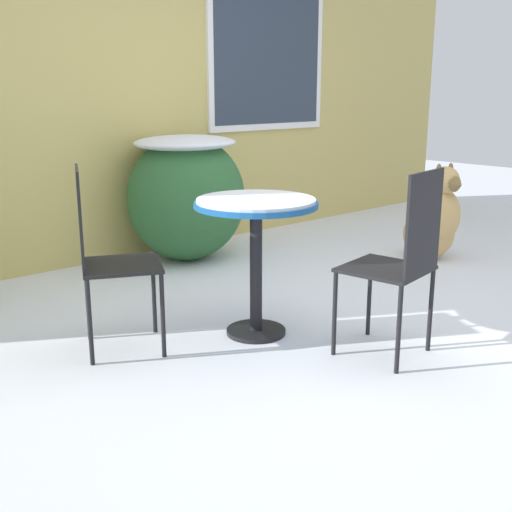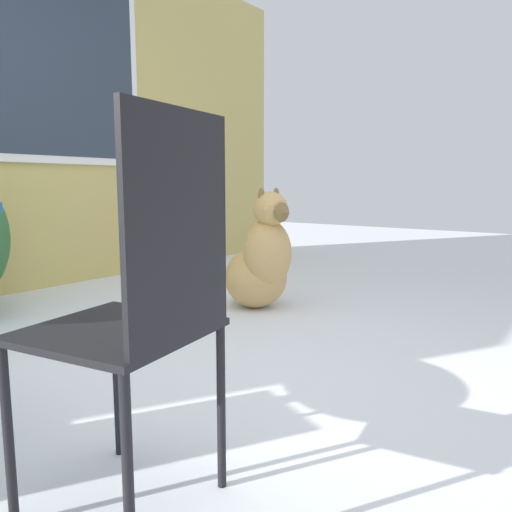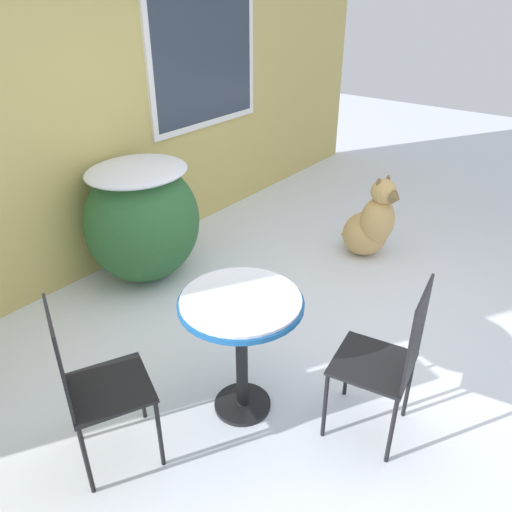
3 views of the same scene
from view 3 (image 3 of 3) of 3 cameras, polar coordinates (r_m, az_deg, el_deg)
The scene contains 7 objects.
ground_plane at distance 3.64m, azimuth 7.63°, elevation -10.41°, with size 16.00×16.00×0.00m, color white.
house_wall at distance 4.44m, azimuth -16.63°, elevation 17.32°, with size 8.00×0.10×2.91m.
shrub_left at distance 4.29m, azimuth -12.85°, elevation 4.19°, with size 0.99×0.90×1.03m.
patio_table at distance 2.79m, azimuth -1.71°, elevation -7.43°, with size 0.69×0.69×0.80m.
patio_chair_near_table at distance 2.69m, azimuth -18.39°, elevation -13.51°, with size 0.55×0.55×1.00m.
patio_chair_far_side at distance 2.79m, azimuth 14.99°, elevation -11.13°, with size 0.47×0.47×1.00m.
dog at distance 4.73m, azimuth 12.97°, elevation 3.43°, with size 0.52×0.62×0.81m.
Camera 3 is at (-2.49, -1.32, 2.31)m, focal length 35.00 mm.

